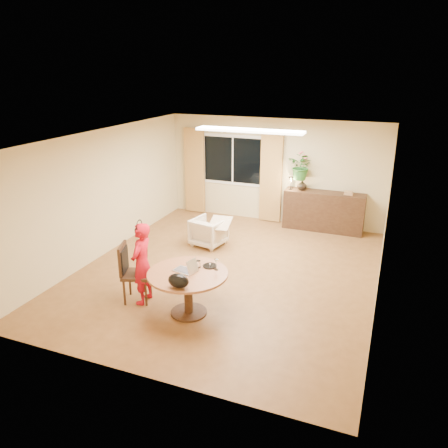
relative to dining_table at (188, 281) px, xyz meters
name	(u,v)px	position (x,y,z in m)	size (l,w,h in m)	color
floor	(228,272)	(0.04, 1.64, -0.57)	(6.50, 6.50, 0.00)	brown
ceiling	(228,137)	(0.04, 1.64, 2.03)	(6.50, 6.50, 0.00)	white
wall_back	(274,171)	(0.04, 4.89, 0.73)	(5.50, 5.50, 0.00)	beige
wall_left	(104,193)	(-2.71, 1.64, 0.73)	(6.50, 6.50, 0.00)	beige
wall_right	(385,227)	(2.79, 1.64, 0.73)	(6.50, 6.50, 0.00)	beige
window	(233,160)	(-1.06, 4.87, 0.93)	(1.70, 0.03, 1.30)	white
curtain_left	(195,171)	(-2.11, 4.80, 0.57)	(0.55, 0.08, 2.25)	olive
curtain_right	(271,178)	(-0.01, 4.80, 0.57)	(0.55, 0.08, 2.25)	olive
ceiling_panel	(250,130)	(0.04, 2.84, 1.99)	(2.20, 0.35, 0.05)	white
dining_table	(188,281)	(0.00, 0.00, 0.00)	(1.27, 1.27, 0.72)	brown
dining_chair	(137,273)	(-0.99, 0.07, -0.06)	(0.49, 0.45, 1.02)	black
child	(142,264)	(-0.87, 0.07, 0.13)	(0.34, 0.51, 1.41)	#B6170E
laptop	(184,264)	(-0.08, 0.04, 0.27)	(0.35, 0.23, 0.23)	#B7B7BC
tumbler	(198,264)	(0.08, 0.23, 0.21)	(0.08, 0.08, 0.12)	white
wine_glass	(216,264)	(0.38, 0.26, 0.25)	(0.07, 0.07, 0.19)	white
pot_lid	(210,265)	(0.24, 0.33, 0.17)	(0.23, 0.23, 0.04)	white
handbag	(178,281)	(0.09, -0.49, 0.26)	(0.33, 0.19, 0.22)	black
armchair	(209,232)	(-0.83, 2.75, -0.26)	(0.67, 0.69, 0.63)	#C2B29A
throw	(220,220)	(-0.55, 2.73, 0.07)	(0.45, 0.55, 0.03)	beige
sideboard	(324,211)	(1.37, 4.65, -0.10)	(1.90, 0.46, 0.95)	black
vase	(302,185)	(0.81, 4.65, 0.50)	(0.24, 0.24, 0.25)	black
bouquet	(302,166)	(0.77, 4.65, 0.96)	(0.59, 0.51, 0.66)	#265C22
book_stack	(349,193)	(1.91, 4.65, 0.42)	(0.20, 0.15, 0.08)	#97754C
desk_lamp	(291,183)	(0.54, 4.60, 0.54)	(0.13, 0.13, 0.32)	black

